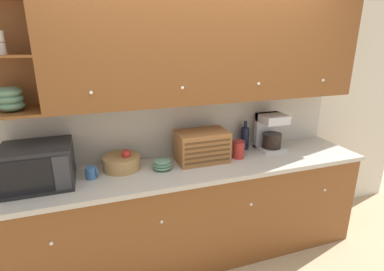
# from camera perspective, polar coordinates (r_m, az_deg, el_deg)

# --- Properties ---
(ground_plane) EXTENTS (24.00, 24.00, 0.00)m
(ground_plane) POSITION_cam_1_polar(r_m,az_deg,el_deg) (3.38, -1.28, -18.30)
(ground_plane) COLOR tan
(wall_back) EXTENTS (5.54, 0.06, 2.60)m
(wall_back) POSITION_cam_1_polar(r_m,az_deg,el_deg) (2.84, -1.65, 3.70)
(wall_back) COLOR beige
(wall_back) RESTS_ON ground_plane
(counter_unit) EXTENTS (3.16, 0.66, 0.94)m
(counter_unit) POSITION_cam_1_polar(r_m,az_deg,el_deg) (2.87, 0.64, -14.22)
(counter_unit) COLOR brown
(counter_unit) RESTS_ON ground_plane
(backsplash_panel) EXTENTS (3.14, 0.01, 0.54)m
(backsplash_panel) POSITION_cam_1_polar(r_m,az_deg,el_deg) (2.83, -1.41, 1.78)
(backsplash_panel) COLOR #B7B2A8
(backsplash_panel) RESTS_ON counter_unit
(upper_cabinets) EXTENTS (3.14, 0.38, 0.85)m
(upper_cabinets) POSITION_cam_1_polar(r_m,az_deg,el_deg) (2.62, 3.32, 15.86)
(upper_cabinets) COLOR brown
(upper_cabinets) RESTS_ON backsplash_panel
(microwave) EXTENTS (0.49, 0.40, 0.32)m
(microwave) POSITION_cam_1_polar(r_m,az_deg,el_deg) (2.52, -27.27, -5.15)
(microwave) COLOR black
(microwave) RESTS_ON counter_unit
(mug) EXTENTS (0.09, 0.08, 0.10)m
(mug) POSITION_cam_1_polar(r_m,az_deg,el_deg) (2.52, -18.64, -6.74)
(mug) COLOR #38669E
(mug) RESTS_ON counter_unit
(fruit_basket) EXTENTS (0.32, 0.32, 0.18)m
(fruit_basket) POSITION_cam_1_polar(r_m,az_deg,el_deg) (2.62, -13.22, -4.95)
(fruit_basket) COLOR #A87F4C
(fruit_basket) RESTS_ON counter_unit
(bowl_stack_on_counter) EXTENTS (0.17, 0.17, 0.09)m
(bowl_stack_on_counter) POSITION_cam_1_polar(r_m,az_deg,el_deg) (2.57, -5.71, -5.43)
(bowl_stack_on_counter) COLOR slate
(bowl_stack_on_counter) RESTS_ON counter_unit
(bread_box) EXTENTS (0.45, 0.29, 0.28)m
(bread_box) POSITION_cam_1_polar(r_m,az_deg,el_deg) (2.69, 1.89, -2.06)
(bread_box) COLOR #996033
(bread_box) RESTS_ON counter_unit
(storage_canister) EXTENTS (0.12, 0.12, 0.16)m
(storage_canister) POSITION_cam_1_polar(r_m,az_deg,el_deg) (2.81, 8.84, -2.63)
(storage_canister) COLOR #B22D28
(storage_canister) RESTS_ON counter_unit
(wine_bottle) EXTENTS (0.08, 0.08, 0.29)m
(wine_bottle) POSITION_cam_1_polar(r_m,az_deg,el_deg) (3.03, 10.03, -0.16)
(wine_bottle) COLOR black
(wine_bottle) RESTS_ON counter_unit
(coffee_maker) EXTENTS (0.25, 0.24, 0.36)m
(coffee_maker) POSITION_cam_1_polar(r_m,az_deg,el_deg) (3.07, 14.66, 0.69)
(coffee_maker) COLOR #B7B7BC
(coffee_maker) RESTS_ON counter_unit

